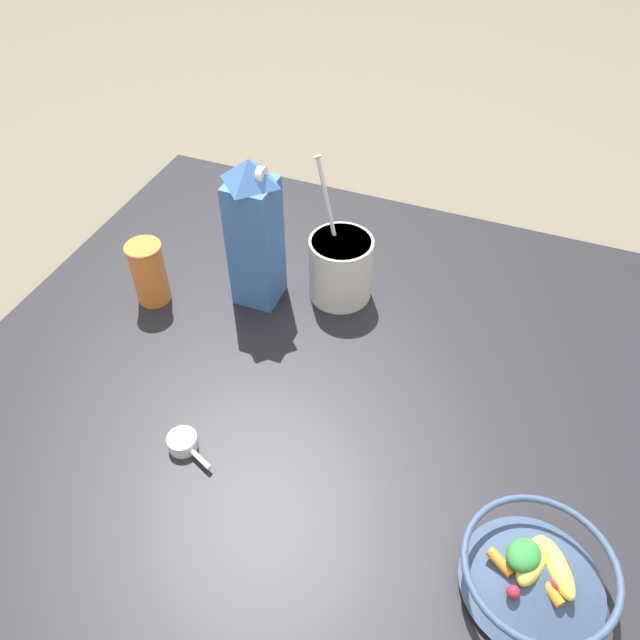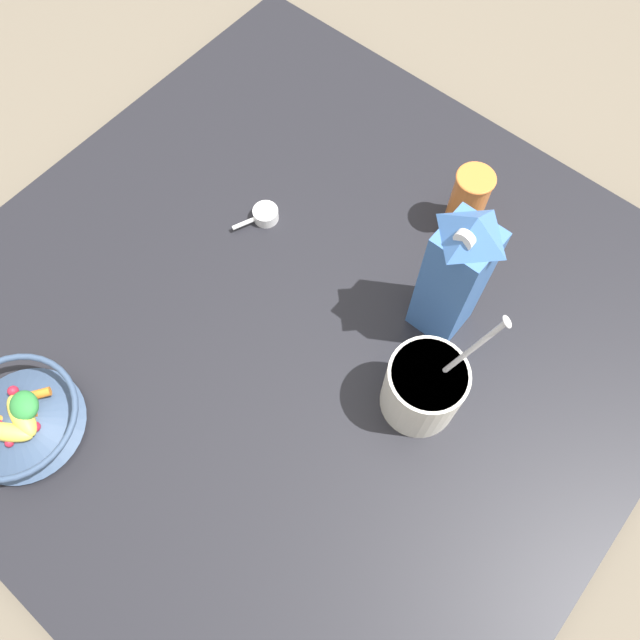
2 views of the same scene
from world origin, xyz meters
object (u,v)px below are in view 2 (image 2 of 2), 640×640
at_px(milk_carton, 455,275).
at_px(fruit_bowl, 18,419).
at_px(yogurt_tub, 424,387).
at_px(drinking_cup, 469,199).

bearing_deg(milk_carton, fruit_bowl, -124.08).
bearing_deg(yogurt_tub, drinking_cup, 113.30).
height_order(milk_carton, yogurt_tub, milk_carton).
relative_size(yogurt_tub, drinking_cup, 2.08).
distance_m(milk_carton, drinking_cup, 0.22).
distance_m(fruit_bowl, yogurt_tub, 0.63).
bearing_deg(fruit_bowl, milk_carton, 55.92).
bearing_deg(fruit_bowl, drinking_cup, 68.14).
height_order(milk_carton, drinking_cup, milk_carton).
bearing_deg(drinking_cup, milk_carton, -66.45).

